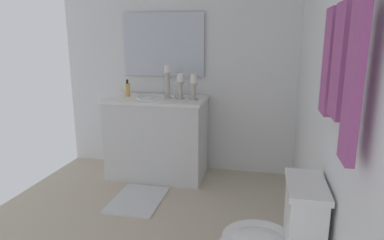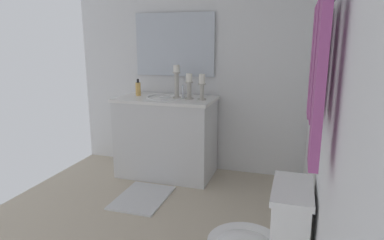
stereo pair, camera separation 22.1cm
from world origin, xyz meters
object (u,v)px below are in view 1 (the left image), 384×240
object	(u,v)px
sink_basin	(157,102)
soap_bottle	(127,89)
towel_near_corner	(354,82)
towel_near_vanity	(329,62)
towel_center	(340,61)
mirror	(163,45)
candle_holder_short	(180,86)
bath_mat	(138,200)
vanity_cabinet	(157,137)
candle_holder_mid	(168,81)
candle_holder_tall	(194,86)
towel_bar	(351,7)

from	to	relation	value
sink_basin	soap_bottle	distance (m)	0.35
soap_bottle	towel_near_corner	bearing A→B (deg)	38.04
towel_near_vanity	towel_center	distance (m)	0.24
mirror	candle_holder_short	xyz separation A→B (m)	(0.28, 0.26, -0.40)
towel_center	bath_mat	size ratio (longest dim) A/B	0.74
towel_center	vanity_cabinet	bearing A→B (deg)	-144.14
sink_basin	soap_bottle	size ratio (longest dim) A/B	2.23
candle_holder_mid	towel_near_vanity	world-z (taller)	towel_near_vanity
mirror	bath_mat	xyz separation A→B (m)	(0.91, 0.00, -1.37)
candle_holder_tall	towel_center	xyz separation A→B (m)	(1.88, 0.97, 0.37)
mirror	sink_basin	bearing A→B (deg)	0.20
towel_near_vanity	bath_mat	distance (m)	2.16
towel_near_vanity	bath_mat	bearing A→B (deg)	-126.82
candle_holder_mid	towel_near_corner	world-z (taller)	towel_near_corner
mirror	candle_holder_short	world-z (taller)	mirror
towel_bar	bath_mat	world-z (taller)	towel_bar
candle_holder_tall	bath_mat	xyz separation A→B (m)	(0.61, -0.40, -0.97)
sink_basin	bath_mat	world-z (taller)	sink_basin
candle_holder_mid	towel_near_corner	xyz separation A→B (m)	(2.14, 1.25, 0.28)
mirror	towel_bar	bearing A→B (deg)	32.53
towel_bar	towel_center	distance (m)	0.20
bath_mat	towel_near_vanity	bearing A→B (deg)	53.18
candle_holder_tall	candle_holder_short	distance (m)	0.14
candle_holder_tall	bath_mat	size ratio (longest dim) A/B	0.43
candle_holder_mid	soap_bottle	size ratio (longest dim) A/B	1.88
candle_holder_tall	towel_near_corner	bearing A→B (deg)	24.62
towel_bar	towel_center	size ratio (longest dim) A/B	1.65
candle_holder_short	towel_center	size ratio (longest dim) A/B	0.58
vanity_cabinet	towel_near_corner	bearing A→B (deg)	32.64
vanity_cabinet	candle_holder_tall	xyz separation A→B (m)	(0.01, 0.40, 0.56)
sink_basin	candle_holder_tall	xyz separation A→B (m)	(0.01, 0.39, 0.17)
soap_bottle	sink_basin	bearing A→B (deg)	83.69
mirror	candle_holder_mid	world-z (taller)	mirror
candle_holder_tall	soap_bottle	distance (m)	0.73
towel_near_vanity	towel_center	world-z (taller)	same
mirror	towel_near_corner	xyz separation A→B (m)	(2.41, 1.37, -0.08)
candle_holder_tall	candle_holder_short	xyz separation A→B (m)	(-0.01, -0.14, -0.00)
candle_holder_tall	vanity_cabinet	bearing A→B (deg)	-92.01
candle_holder_tall	towel_near_vanity	distance (m)	1.93
candle_holder_mid	soap_bottle	distance (m)	0.47
towel_near_corner	candle_holder_tall	bearing A→B (deg)	-155.38
towel_bar	candle_holder_tall	bearing A→B (deg)	-152.21
bath_mat	soap_bottle	bearing A→B (deg)	-153.37
sink_basin	candle_holder_mid	xyz separation A→B (m)	(-0.01, 0.12, 0.22)
sink_basin	bath_mat	distance (m)	1.01
sink_basin	mirror	distance (m)	0.64
towel_bar	towel_center	world-z (taller)	towel_center
candle_holder_mid	soap_bottle	bearing A→B (deg)	-93.99
soap_bottle	bath_mat	distance (m)	1.17
sink_basin	towel_near_vanity	world-z (taller)	towel_near_vanity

